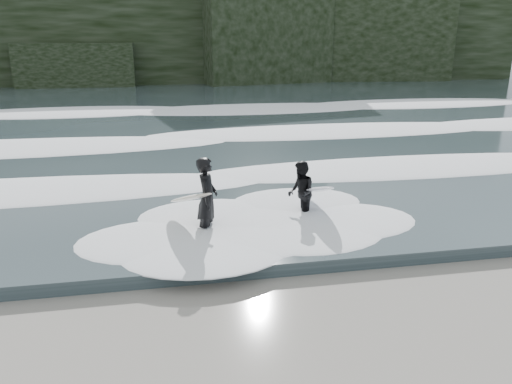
% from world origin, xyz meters
% --- Properties ---
extents(ground, '(120.00, 120.00, 0.00)m').
position_xyz_m(ground, '(0.00, 0.00, 0.00)').
color(ground, '#797654').
rests_on(ground, ground).
extents(sea, '(90.00, 52.00, 0.30)m').
position_xyz_m(sea, '(0.00, 29.00, 0.15)').
color(sea, '#2D3B40').
rests_on(sea, ground).
extents(headland, '(70.00, 9.00, 10.00)m').
position_xyz_m(headland, '(0.00, 46.00, 5.00)').
color(headland, black).
rests_on(headland, ground).
extents(foam_near, '(60.00, 3.20, 0.20)m').
position_xyz_m(foam_near, '(0.00, 9.00, 0.40)').
color(foam_near, white).
rests_on(foam_near, sea).
extents(foam_mid, '(60.00, 4.00, 0.24)m').
position_xyz_m(foam_mid, '(0.00, 16.00, 0.42)').
color(foam_mid, white).
rests_on(foam_mid, sea).
extents(foam_far, '(60.00, 4.80, 0.30)m').
position_xyz_m(foam_far, '(0.00, 25.00, 0.45)').
color(foam_far, white).
rests_on(foam_far, sea).
extents(surfer_left, '(1.35, 2.15, 1.99)m').
position_xyz_m(surfer_left, '(0.02, 5.32, 1.00)').
color(surfer_left, black).
rests_on(surfer_left, ground).
extents(surfer_right, '(1.09, 2.18, 1.63)m').
position_xyz_m(surfer_right, '(2.59, 5.92, 0.83)').
color(surfer_right, black).
rests_on(surfer_right, ground).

